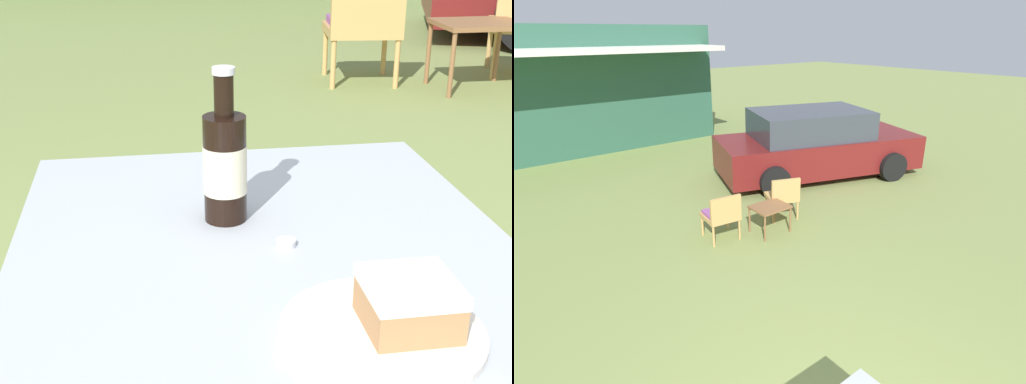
% 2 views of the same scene
% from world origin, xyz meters
% --- Properties ---
extents(cabin_building, '(9.51, 4.31, 3.11)m').
position_xyz_m(cabin_building, '(-0.10, 11.10, 1.57)').
color(cabin_building, '#2D5B47').
rests_on(cabin_building, ground_plane).
extents(parked_car, '(4.60, 3.00, 1.43)m').
position_xyz_m(parked_car, '(4.50, 5.06, 0.68)').
color(parked_car, maroon).
rests_on(parked_car, ground_plane).
extents(wicker_chair_cushioned, '(0.54, 0.53, 0.74)m').
position_xyz_m(wicker_chair_cushioned, '(1.32, 3.83, 0.42)').
color(wicker_chair_cushioned, tan).
rests_on(wicker_chair_cushioned, ground_plane).
extents(wicker_chair_plain, '(0.62, 0.61, 0.74)m').
position_xyz_m(wicker_chair_plain, '(2.52, 3.81, 0.42)').
color(wicker_chair_plain, tan).
rests_on(wicker_chair_plain, ground_plane).
extents(garden_side_table, '(0.55, 0.44, 0.45)m').
position_xyz_m(garden_side_table, '(2.03, 3.55, 0.40)').
color(garden_side_table, brown).
rests_on(garden_side_table, ground_plane).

